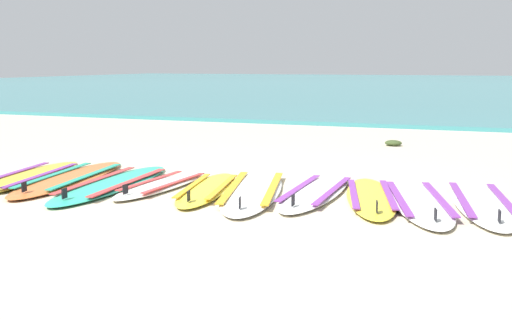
# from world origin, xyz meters

# --- Properties ---
(ground_plane) EXTENTS (80.00, 80.00, 0.00)m
(ground_plane) POSITION_xyz_m (0.00, 0.00, 0.00)
(ground_plane) COLOR #C1B599
(sea) EXTENTS (80.00, 60.00, 0.10)m
(sea) POSITION_xyz_m (0.00, 37.86, 0.05)
(sea) COLOR teal
(sea) RESTS_ON ground
(surfboard_0) EXTENTS (0.99, 2.53, 0.18)m
(surfboard_0) POSITION_xyz_m (-2.63, -0.04, 0.04)
(surfboard_0) COLOR yellow
(surfboard_0) RESTS_ON ground
(surfboard_1) EXTENTS (0.97, 2.64, 0.18)m
(surfboard_1) POSITION_xyz_m (-2.05, 0.10, 0.04)
(surfboard_1) COLOR orange
(surfboard_1) RESTS_ON ground
(surfboard_2) EXTENTS (0.78, 2.60, 0.18)m
(surfboard_2) POSITION_xyz_m (-1.33, -0.03, 0.04)
(surfboard_2) COLOR #2DB793
(surfboard_2) RESTS_ON ground
(surfboard_3) EXTENTS (0.62, 1.95, 0.18)m
(surfboard_3) POSITION_xyz_m (-0.73, 0.14, 0.04)
(surfboard_3) COLOR silver
(surfboard_3) RESTS_ON ground
(surfboard_4) EXTENTS (0.85, 2.07, 0.18)m
(surfboard_4) POSITION_xyz_m (-0.11, 0.09, 0.04)
(surfboard_4) COLOR yellow
(surfboard_4) RESTS_ON ground
(surfboard_5) EXTENTS (1.21, 2.68, 0.18)m
(surfboard_5) POSITION_xyz_m (0.42, 0.20, 0.04)
(surfboard_5) COLOR white
(surfboard_5) RESTS_ON ground
(surfboard_6) EXTENTS (0.61, 2.25, 0.18)m
(surfboard_6) POSITION_xyz_m (1.14, 0.36, 0.04)
(surfboard_6) COLOR white
(surfboard_6) RESTS_ON ground
(surfboard_7) EXTENTS (0.99, 2.19, 0.18)m
(surfboard_7) POSITION_xyz_m (1.78, 0.33, 0.04)
(surfboard_7) COLOR yellow
(surfboard_7) RESTS_ON ground
(surfboard_8) EXTENTS (1.14, 2.44, 0.18)m
(surfboard_8) POSITION_xyz_m (2.30, 0.29, 0.04)
(surfboard_8) COLOR white
(surfboard_8) RESTS_ON ground
(surfboard_9) EXTENTS (0.92, 2.44, 0.18)m
(surfboard_9) POSITION_xyz_m (2.94, 0.45, 0.04)
(surfboard_9) COLOR white
(surfboard_9) RESTS_ON ground
(seaweed_clump_near_shoreline) EXTENTS (0.31, 0.25, 0.11)m
(seaweed_clump_near_shoreline) POSITION_xyz_m (1.46, 4.87, 0.05)
(seaweed_clump_near_shoreline) COLOR #384723
(seaweed_clump_near_shoreline) RESTS_ON ground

